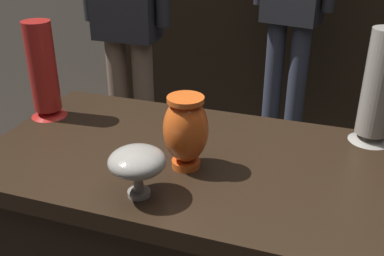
# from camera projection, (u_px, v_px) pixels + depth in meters

# --- Properties ---
(back_display_shelf) EXTENTS (2.60, 0.40, 0.99)m
(back_display_shelf) POSITION_uv_depth(u_px,v_px,m) (294.00, 51.00, 3.24)
(back_display_shelf) COLOR black
(back_display_shelf) RESTS_ON ground_plane
(vase_centerpiece) EXTENTS (0.12, 0.12, 0.20)m
(vase_centerpiece) POSITION_uv_depth(u_px,v_px,m) (186.00, 130.00, 1.14)
(vase_centerpiece) COLOR #E55B1E
(vase_centerpiece) RESTS_ON display_plinth
(vase_tall_behind) EXTENTS (0.12, 0.12, 0.31)m
(vase_tall_behind) POSITION_uv_depth(u_px,v_px,m) (43.00, 73.00, 1.42)
(vase_tall_behind) COLOR red
(vase_tall_behind) RESTS_ON display_plinth
(vase_left_accent) EXTENTS (0.14, 0.14, 0.12)m
(vase_left_accent) POSITION_uv_depth(u_px,v_px,m) (137.00, 163.00, 1.03)
(vase_left_accent) COLOR gray
(vase_left_accent) RESTS_ON display_plinth
(vase_right_accent) EXTENTS (0.12, 0.12, 0.33)m
(vase_right_accent) POSITION_uv_depth(u_px,v_px,m) (379.00, 91.00, 1.25)
(vase_right_accent) COLOR gray
(vase_right_accent) RESTS_ON display_plinth
(visitor_near_left) EXTENTS (0.47, 0.19, 1.65)m
(visitor_near_left) POSITION_uv_depth(u_px,v_px,m) (126.00, 7.00, 2.23)
(visitor_near_left) COLOR #846B56
(visitor_near_left) RESTS_ON ground_plane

